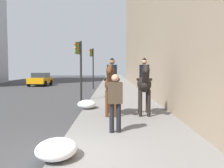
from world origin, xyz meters
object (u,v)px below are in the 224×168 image
Objects in this scene: pedestrian_greeting at (115,99)px; traffic_light_near_curb at (79,61)px; car_near_lane at (40,79)px; traffic_light_far_curb at (92,62)px; mounted_horse_far at (144,83)px; mounted_horse_near at (112,83)px.

pedestrian_greeting is 0.48× the size of traffic_light_near_curb.
pedestrian_greeting is 0.43× the size of car_near_lane.
traffic_light_far_curb is at bearing 57.26° from car_near_lane.
mounted_horse_far is 14.38m from traffic_light_far_curb.
pedestrian_greeting is 0.45× the size of traffic_light_far_curb.
traffic_light_near_curb is 0.93× the size of traffic_light_far_curb.
mounted_horse_near is at bearing -172.57° from traffic_light_far_curb.
traffic_light_far_curb is (16.74, 1.93, 1.46)m from pedestrian_greeting.
mounted_horse_far is 0.60× the size of traffic_light_far_curb.
pedestrian_greeting is at bearing 6.26° from mounted_horse_near.
mounted_horse_near reaches higher than car_near_lane.
traffic_light_far_curb is at bearing -0.27° from traffic_light_near_curb.
traffic_light_near_curb is (-13.28, -6.00, 1.63)m from car_near_lane.
car_near_lane is at bearing -148.99° from mounted_horse_far.
pedestrian_greeting is 22.21m from car_near_lane.
mounted_horse_far is 20.19m from car_near_lane.
car_near_lane is at bearing 56.54° from traffic_light_far_curb.
car_near_lane is (18.06, 7.87, -0.64)m from mounted_horse_near.
traffic_light_near_curb is at bearing -141.97° from mounted_horse_far.
traffic_light_near_curb is 9.29m from traffic_light_far_curb.
mounted_horse_far is 5.75m from traffic_light_near_curb.
pedestrian_greeting is 16.92m from traffic_light_far_curb.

